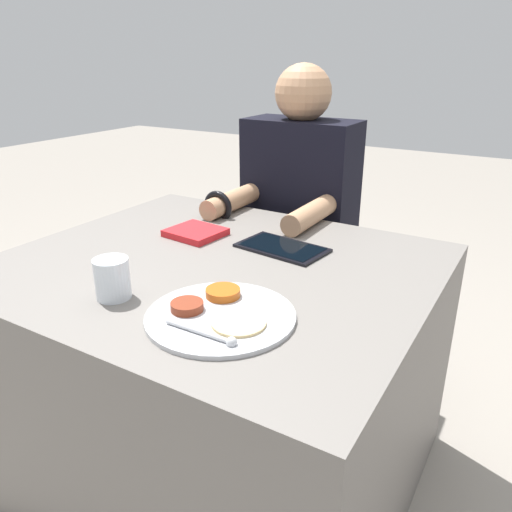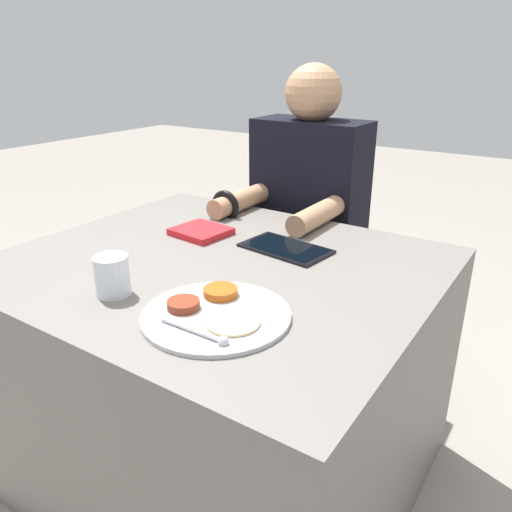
{
  "view_description": "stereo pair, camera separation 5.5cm",
  "coord_description": "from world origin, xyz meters",
  "px_view_note": "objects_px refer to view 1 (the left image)",
  "views": [
    {
      "loc": [
        0.72,
        -1.0,
        1.22
      ],
      "look_at": [
        0.15,
        -0.03,
        0.76
      ],
      "focal_mm": 35.0,
      "sensor_mm": 36.0,
      "label": 1
    },
    {
      "loc": [
        0.77,
        -0.97,
        1.22
      ],
      "look_at": [
        0.15,
        -0.03,
        0.76
      ],
      "focal_mm": 35.0,
      "sensor_mm": 36.0,
      "label": 2
    }
  ],
  "objects_px": {
    "tablet_device": "(282,248)",
    "person_diner": "(298,237)",
    "thali_tray": "(219,314)",
    "red_notebook": "(196,233)",
    "drinking_glass": "(112,279)"
  },
  "relations": [
    {
      "from": "thali_tray",
      "to": "red_notebook",
      "type": "xyz_separation_m",
      "value": [
        -0.36,
        0.38,
        0.0
      ]
    },
    {
      "from": "tablet_device",
      "to": "person_diner",
      "type": "bearing_deg",
      "value": 110.98
    },
    {
      "from": "person_diner",
      "to": "tablet_device",
      "type": "bearing_deg",
      "value": -69.02
    },
    {
      "from": "thali_tray",
      "to": "tablet_device",
      "type": "height_order",
      "value": "thali_tray"
    },
    {
      "from": "thali_tray",
      "to": "tablet_device",
      "type": "bearing_deg",
      "value": 100.09
    },
    {
      "from": "red_notebook",
      "to": "tablet_device",
      "type": "height_order",
      "value": "red_notebook"
    },
    {
      "from": "red_notebook",
      "to": "drinking_glass",
      "type": "distance_m",
      "value": 0.44
    },
    {
      "from": "red_notebook",
      "to": "drinking_glass",
      "type": "relative_size",
      "value": 1.81
    },
    {
      "from": "tablet_device",
      "to": "person_diner",
      "type": "distance_m",
      "value": 0.52
    },
    {
      "from": "person_diner",
      "to": "drinking_glass",
      "type": "relative_size",
      "value": 12.76
    },
    {
      "from": "red_notebook",
      "to": "person_diner",
      "type": "bearing_deg",
      "value": 78.58
    },
    {
      "from": "tablet_device",
      "to": "red_notebook",
      "type": "bearing_deg",
      "value": -173.21
    },
    {
      "from": "red_notebook",
      "to": "drinking_glass",
      "type": "bearing_deg",
      "value": -77.38
    },
    {
      "from": "person_diner",
      "to": "drinking_glass",
      "type": "xyz_separation_m",
      "value": [
        -0.01,
        -0.93,
        0.19
      ]
    },
    {
      "from": "red_notebook",
      "to": "tablet_device",
      "type": "xyz_separation_m",
      "value": [
        0.28,
        0.03,
        -0.0
      ]
    }
  ]
}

